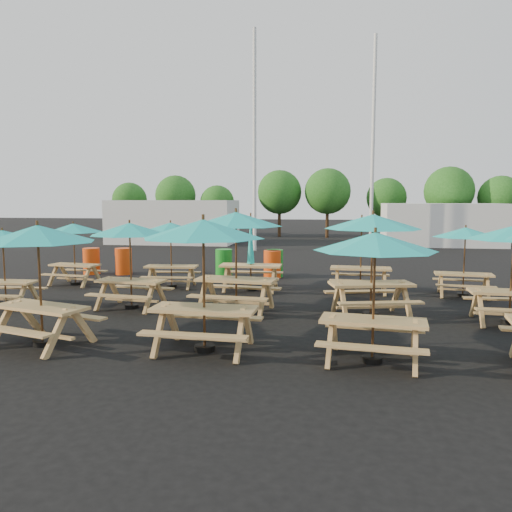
# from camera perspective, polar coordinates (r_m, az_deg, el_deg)

# --- Properties ---
(ground) EXTENTS (120.00, 120.00, 0.00)m
(ground) POSITION_cam_1_polar(r_m,az_deg,el_deg) (13.99, -0.94, -5.16)
(ground) COLOR black
(ground) RESTS_ON ground
(picnic_unit_1) EXTENTS (1.92, 1.92, 2.04)m
(picnic_unit_1) POSITION_cam_1_polar(r_m,az_deg,el_deg) (14.62, -26.98, 1.65)
(picnic_unit_1) COLOR tan
(picnic_unit_1) RESTS_ON ground
(picnic_unit_2) EXTENTS (2.09, 2.09, 2.06)m
(picnic_unit_2) POSITION_cam_1_polar(r_m,az_deg,el_deg) (17.52, -20.15, 2.67)
(picnic_unit_2) COLOR tan
(picnic_unit_2) RESTS_ON ground
(picnic_unit_3) EXTENTS (2.68, 2.68, 2.36)m
(picnic_unit_3) POSITION_cam_1_polar(r_m,az_deg,el_deg) (10.31, -23.66, 1.64)
(picnic_unit_3) COLOR tan
(picnic_unit_3) RESTS_ON ground
(picnic_unit_4) EXTENTS (2.29, 2.29, 2.25)m
(picnic_unit_4) POSITION_cam_1_polar(r_m,az_deg,el_deg) (13.21, -14.23, 2.49)
(picnic_unit_4) COLOR tan
(picnic_unit_4) RESTS_ON ground
(picnic_unit_5) EXTENTS (2.06, 2.06, 2.11)m
(picnic_unit_5) POSITION_cam_1_polar(r_m,az_deg,el_deg) (16.18, -9.73, 2.86)
(picnic_unit_5) COLOR tan
(picnic_unit_5) RESTS_ON ground
(picnic_unit_6) EXTENTS (2.36, 2.36, 2.48)m
(picnic_unit_6) POSITION_cam_1_polar(r_m,az_deg,el_deg) (9.15, -6.04, 2.27)
(picnic_unit_6) COLOR tan
(picnic_unit_6) RESTS_ON ground
(picnic_unit_7) EXTENTS (2.56, 2.56, 2.54)m
(picnic_unit_7) POSITION_cam_1_polar(r_m,az_deg,el_deg) (12.40, -2.30, 3.60)
(picnic_unit_7) COLOR tan
(picnic_unit_7) RESTS_ON ground
(picnic_unit_8) EXTENTS (1.91, 1.67, 2.42)m
(picnic_unit_8) POSITION_cam_1_polar(r_m,az_deg,el_deg) (15.50, -0.60, -0.31)
(picnic_unit_8) COLOR tan
(picnic_unit_8) RESTS_ON ground
(picnic_unit_9) EXTENTS (2.33, 2.33, 2.29)m
(picnic_unit_9) POSITION_cam_1_polar(r_m,az_deg,el_deg) (8.69, 13.44, 0.80)
(picnic_unit_9) COLOR tan
(picnic_unit_9) RESTS_ON ground
(picnic_unit_10) EXTENTS (2.76, 2.76, 2.49)m
(picnic_unit_10) POSITION_cam_1_polar(r_m,az_deg,el_deg) (12.15, 13.19, 3.20)
(picnic_unit_10) COLOR tan
(picnic_unit_10) RESTS_ON ground
(picnic_unit_11) EXTENTS (2.21, 2.21, 2.31)m
(picnic_unit_11) POSITION_cam_1_polar(r_m,az_deg,el_deg) (15.39, 11.98, 3.27)
(picnic_unit_11) COLOR tan
(picnic_unit_11) RESTS_ON ground
(picnic_unit_14) EXTENTS (2.07, 2.07, 2.04)m
(picnic_unit_14) POSITION_cam_1_polar(r_m,az_deg,el_deg) (15.65, 22.81, 2.11)
(picnic_unit_14) COLOR tan
(picnic_unit_14) RESTS_ON ground
(waste_bin_0) EXTENTS (0.62, 0.62, 1.00)m
(waste_bin_0) POSITION_cam_1_polar(r_m,az_deg,el_deg) (19.98, -18.29, -0.55)
(waste_bin_0) COLOR #ED460D
(waste_bin_0) RESTS_ON ground
(waste_bin_1) EXTENTS (0.62, 0.62, 1.00)m
(waste_bin_1) POSITION_cam_1_polar(r_m,az_deg,el_deg) (19.58, -14.89, -0.58)
(waste_bin_1) COLOR #ED460D
(waste_bin_1) RESTS_ON ground
(waste_bin_2) EXTENTS (0.62, 0.62, 1.00)m
(waste_bin_2) POSITION_cam_1_polar(r_m,az_deg,el_deg) (18.54, -3.69, -0.76)
(waste_bin_2) COLOR #198920
(waste_bin_2) RESTS_ON ground
(waste_bin_3) EXTENTS (0.62, 0.62, 1.00)m
(waste_bin_3) POSITION_cam_1_polar(r_m,az_deg,el_deg) (18.29, 2.13, -0.85)
(waste_bin_3) COLOR #198920
(waste_bin_3) RESTS_ON ground
(waste_bin_4) EXTENTS (0.62, 0.62, 1.00)m
(waste_bin_4) POSITION_cam_1_polar(r_m,az_deg,el_deg) (18.07, 1.87, -0.93)
(waste_bin_4) COLOR #ED460D
(waste_bin_4) RESTS_ON ground
(mast_0) EXTENTS (0.20, 0.20, 12.00)m
(mast_0) POSITION_cam_1_polar(r_m,az_deg,el_deg) (28.03, -0.16, 12.95)
(mast_0) COLOR silver
(mast_0) RESTS_ON ground
(mast_1) EXTENTS (0.20, 0.20, 12.00)m
(mast_1) POSITION_cam_1_polar(r_m,az_deg,el_deg) (29.77, 13.23, 12.40)
(mast_1) COLOR silver
(mast_1) RESTS_ON ground
(event_tent_0) EXTENTS (8.00, 4.00, 2.80)m
(event_tent_0) POSITION_cam_1_polar(r_m,az_deg,el_deg) (33.19, -9.39, 3.89)
(event_tent_0) COLOR silver
(event_tent_0) RESTS_ON ground
(event_tent_1) EXTENTS (7.00, 4.00, 2.60)m
(event_tent_1) POSITION_cam_1_polar(r_m,az_deg,el_deg) (33.23, 20.39, 3.41)
(event_tent_1) COLOR silver
(event_tent_1) RESTS_ON ground
(tree_0) EXTENTS (2.80, 2.80, 4.24)m
(tree_0) POSITION_cam_1_polar(r_m,az_deg,el_deg) (42.08, -14.25, 6.24)
(tree_0) COLOR #382314
(tree_0) RESTS_ON ground
(tree_1) EXTENTS (3.11, 3.11, 4.72)m
(tree_1) POSITION_cam_1_polar(r_m,az_deg,el_deg) (39.31, -9.18, 6.82)
(tree_1) COLOR #382314
(tree_1) RESTS_ON ground
(tree_2) EXTENTS (2.59, 2.59, 3.93)m
(tree_2) POSITION_cam_1_polar(r_m,az_deg,el_deg) (38.17, -4.45, 6.11)
(tree_2) COLOR #382314
(tree_2) RESTS_ON ground
(tree_3) EXTENTS (3.36, 3.36, 5.09)m
(tree_3) POSITION_cam_1_polar(r_m,az_deg,el_deg) (38.45, 2.70, 7.29)
(tree_3) COLOR #382314
(tree_3) RESTS_ON ground
(tree_4) EXTENTS (3.41, 3.41, 5.17)m
(tree_4) POSITION_cam_1_polar(r_m,az_deg,el_deg) (37.78, 8.19, 7.33)
(tree_4) COLOR #382314
(tree_4) RESTS_ON ground
(tree_5) EXTENTS (2.94, 2.94, 4.45)m
(tree_5) POSITION_cam_1_polar(r_m,az_deg,el_deg) (38.39, 14.69, 6.44)
(tree_5) COLOR #382314
(tree_5) RESTS_ON ground
(tree_6) EXTENTS (3.38, 3.38, 5.13)m
(tree_6) POSITION_cam_1_polar(r_m,az_deg,el_deg) (37.27, 21.18, 6.93)
(tree_6) COLOR #382314
(tree_6) RESTS_ON ground
(tree_7) EXTENTS (2.95, 2.95, 4.48)m
(tree_7) POSITION_cam_1_polar(r_m,az_deg,el_deg) (38.15, 26.15, 6.03)
(tree_7) COLOR #382314
(tree_7) RESTS_ON ground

